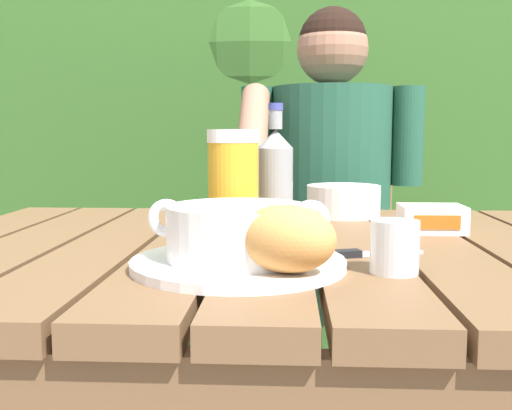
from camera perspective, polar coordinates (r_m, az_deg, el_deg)
name	(u,v)px	position (r m, az deg, el deg)	size (l,w,h in m)	color
dining_table	(269,305)	(0.99, 1.29, -9.46)	(1.15, 0.84, 0.74)	brown
hedge_backdrop	(274,121)	(2.61, 1.69, 7.99)	(3.58, 0.96, 2.30)	#305A23
chair_near_diner	(326,277)	(1.86, 6.60, -6.74)	(0.44, 0.44, 0.95)	brown
person_eating	(330,202)	(1.62, 7.04, 0.28)	(0.48, 0.47, 1.24)	#204F39
serving_plate	(238,263)	(0.78, -1.67, -5.52)	(0.28, 0.28, 0.01)	white
soup_bowl	(238,231)	(0.78, -1.68, -2.45)	(0.24, 0.19, 0.08)	white
bread_roll	(287,239)	(0.70, 2.91, -3.20)	(0.14, 0.13, 0.08)	#CE8D46
beer_glass	(233,185)	(0.97, -2.16, 1.90)	(0.08, 0.08, 0.18)	gold
beer_bottle	(275,179)	(1.04, 1.85, 2.45)	(0.06, 0.06, 0.22)	gray
water_glass_small	(395,247)	(0.77, 12.98, -3.88)	(0.06, 0.06, 0.07)	silver
butter_tub	(432,219)	(1.10, 16.29, -1.26)	(0.11, 0.08, 0.05)	white
table_knife	(358,254)	(0.86, 9.62, -4.57)	(0.16, 0.06, 0.01)	silver
diner_bowl	(343,201)	(1.27, 8.27, 0.41)	(0.15, 0.15, 0.06)	white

